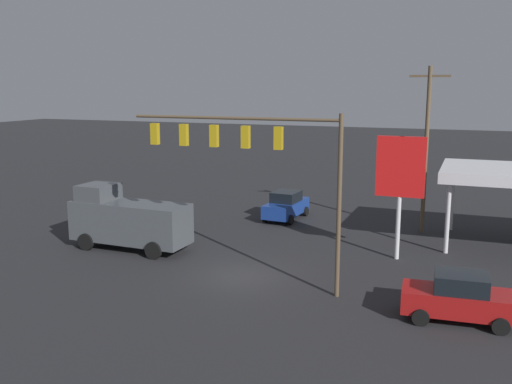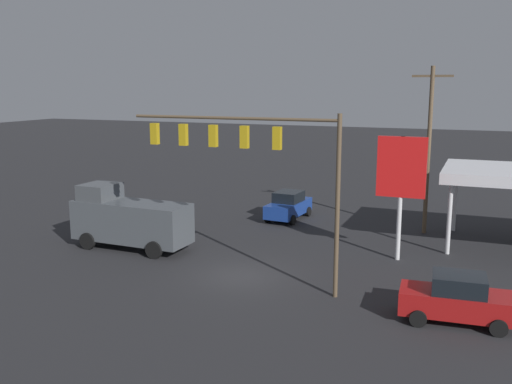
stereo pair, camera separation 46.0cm
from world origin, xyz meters
name	(u,v)px [view 1 (the left image)]	position (x,y,z in m)	size (l,w,h in m)	color
ground_plane	(241,276)	(0.00, 0.00, 0.00)	(200.00, 200.00, 0.00)	#262628
traffic_signal_assembly	(250,152)	(-0.85, 0.97, 6.21)	(9.99, 0.43, 7.97)	brown
utility_pole	(426,147)	(-7.38, -11.78, 5.41)	(2.40, 0.26, 10.24)	brown
price_sign	(401,172)	(-6.67, -5.53, 4.68)	(2.50, 0.27, 6.53)	silver
delivery_truck	(128,219)	(7.73, -1.98, 1.69)	(6.86, 2.69, 3.58)	#474C51
sedan_far	(286,205)	(1.71, -12.12, 0.95)	(2.31, 4.52, 1.93)	navy
sedan_waiting	(460,298)	(-10.05, 1.87, 0.95)	(4.52, 2.32, 1.93)	maroon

